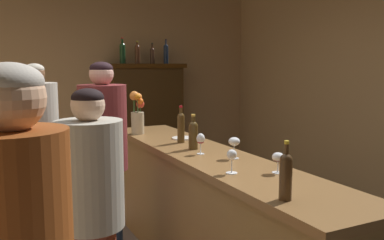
{
  "coord_description": "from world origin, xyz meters",
  "views": [
    {
      "loc": [
        -1.04,
        -2.64,
        1.64
      ],
      "look_at": [
        0.34,
        0.13,
        1.22
      ],
      "focal_mm": 38.66,
      "sensor_mm": 36.0,
      "label": 1
    }
  ],
  "objects_px": {
    "bar_counter": "(208,217)",
    "patron_by_cabinet": "(0,195)",
    "display_bottle_midleft": "(137,53)",
    "patron_near_entrance": "(104,164)",
    "display_cabinet": "(146,120)",
    "wine_bottle_syrah": "(286,174)",
    "display_bottle_left": "(123,52)",
    "patron_in_navy": "(38,150)",
    "flower_arrangement": "(137,113)",
    "cheese_plate": "(183,138)",
    "wine_glass_spare": "(232,156)",
    "wine_glass_mid": "(201,140)",
    "wine_glass_rear": "(278,158)",
    "wine_bottle_chardonnay": "(193,133)",
    "display_bottle_center": "(152,55)",
    "patron_redhead": "(92,218)",
    "wine_bottle_rose": "(181,126)",
    "display_bottle_midright": "(166,53)",
    "wine_glass_front": "(234,142)"
  },
  "relations": [
    {
      "from": "bar_counter",
      "to": "patron_by_cabinet",
      "type": "height_order",
      "value": "patron_by_cabinet"
    },
    {
      "from": "display_cabinet",
      "to": "wine_glass_mid",
      "type": "distance_m",
      "value": 2.9
    },
    {
      "from": "wine_glass_rear",
      "to": "flower_arrangement",
      "type": "relative_size",
      "value": 0.31
    },
    {
      "from": "display_bottle_left",
      "to": "patron_near_entrance",
      "type": "height_order",
      "value": "display_bottle_left"
    },
    {
      "from": "display_bottle_midleft",
      "to": "wine_glass_spare",
      "type": "bearing_deg",
      "value": -99.62
    },
    {
      "from": "patron_in_navy",
      "to": "wine_glass_mid",
      "type": "bearing_deg",
      "value": 4.89
    },
    {
      "from": "wine_glass_front",
      "to": "wine_glass_spare",
      "type": "relative_size",
      "value": 1.03
    },
    {
      "from": "wine_glass_rear",
      "to": "patron_near_entrance",
      "type": "bearing_deg",
      "value": 128.72
    },
    {
      "from": "wine_glass_rear",
      "to": "display_bottle_midright",
      "type": "distance_m",
      "value": 3.66
    },
    {
      "from": "bar_counter",
      "to": "cheese_plate",
      "type": "bearing_deg",
      "value": 81.73
    },
    {
      "from": "display_bottle_midleft",
      "to": "patron_near_entrance",
      "type": "height_order",
      "value": "display_bottle_midleft"
    },
    {
      "from": "wine_glass_rear",
      "to": "patron_in_navy",
      "type": "height_order",
      "value": "patron_in_navy"
    },
    {
      "from": "display_bottle_left",
      "to": "wine_glass_front",
      "type": "bearing_deg",
      "value": -92.58
    },
    {
      "from": "wine_bottle_syrah",
      "to": "wine_bottle_rose",
      "type": "bearing_deg",
      "value": 83.85
    },
    {
      "from": "patron_by_cabinet",
      "to": "patron_redhead",
      "type": "relative_size",
      "value": 1.09
    },
    {
      "from": "patron_near_entrance",
      "to": "wine_bottle_syrah",
      "type": "bearing_deg",
      "value": -27.54
    },
    {
      "from": "display_bottle_midleft",
      "to": "bar_counter",
      "type": "bearing_deg",
      "value": -98.75
    },
    {
      "from": "wine_glass_rear",
      "to": "patron_near_entrance",
      "type": "xyz_separation_m",
      "value": [
        -0.81,
        1.01,
        -0.17
      ]
    },
    {
      "from": "display_bottle_left",
      "to": "display_bottle_center",
      "type": "relative_size",
      "value": 1.22
    },
    {
      "from": "display_bottle_midleft",
      "to": "patron_in_navy",
      "type": "relative_size",
      "value": 0.19
    },
    {
      "from": "wine_bottle_syrah",
      "to": "wine_glass_mid",
      "type": "height_order",
      "value": "wine_bottle_syrah"
    },
    {
      "from": "wine_glass_mid",
      "to": "patron_by_cabinet",
      "type": "xyz_separation_m",
      "value": [
        -1.36,
        -0.16,
        -0.18
      ]
    },
    {
      "from": "wine_glass_mid",
      "to": "flower_arrangement",
      "type": "height_order",
      "value": "flower_arrangement"
    },
    {
      "from": "display_bottle_center",
      "to": "patron_in_navy",
      "type": "relative_size",
      "value": 0.17
    },
    {
      "from": "wine_glass_mid",
      "to": "display_bottle_left",
      "type": "xyz_separation_m",
      "value": [
        0.28,
        2.83,
        0.72
      ]
    },
    {
      "from": "cheese_plate",
      "to": "display_bottle_midleft",
      "type": "bearing_deg",
      "value": 81.11
    },
    {
      "from": "bar_counter",
      "to": "wine_glass_front",
      "type": "bearing_deg",
      "value": -68.38
    },
    {
      "from": "wine_bottle_chardonnay",
      "to": "display_bottle_left",
      "type": "bearing_deg",
      "value": 84.56
    },
    {
      "from": "display_bottle_midleft",
      "to": "patron_redhead",
      "type": "bearing_deg",
      "value": -113.02
    },
    {
      "from": "display_cabinet",
      "to": "patron_by_cabinet",
      "type": "xyz_separation_m",
      "value": [
        -1.95,
        -2.99,
        0.06
      ]
    },
    {
      "from": "flower_arrangement",
      "to": "patron_by_cabinet",
      "type": "bearing_deg",
      "value": -135.19
    },
    {
      "from": "display_cabinet",
      "to": "patron_by_cabinet",
      "type": "relative_size",
      "value": 1.0
    },
    {
      "from": "display_cabinet",
      "to": "display_bottle_midright",
      "type": "relative_size",
      "value": 4.82
    },
    {
      "from": "wine_bottle_syrah",
      "to": "patron_near_entrance",
      "type": "bearing_deg",
      "value": 110.19
    },
    {
      "from": "flower_arrangement",
      "to": "wine_bottle_chardonnay",
      "type": "bearing_deg",
      "value": -80.06
    },
    {
      "from": "flower_arrangement",
      "to": "cheese_plate",
      "type": "relative_size",
      "value": 2.15
    },
    {
      "from": "wine_bottle_chardonnay",
      "to": "patron_in_navy",
      "type": "xyz_separation_m",
      "value": [
        -1.05,
        0.91,
        -0.21
      ]
    },
    {
      "from": "display_bottle_left",
      "to": "patron_in_navy",
      "type": "distance_m",
      "value": 2.35
    },
    {
      "from": "wine_glass_mid",
      "to": "cheese_plate",
      "type": "bearing_deg",
      "value": 76.63
    },
    {
      "from": "patron_in_navy",
      "to": "patron_redhead",
      "type": "height_order",
      "value": "patron_in_navy"
    },
    {
      "from": "wine_bottle_syrah",
      "to": "wine_glass_spare",
      "type": "height_order",
      "value": "wine_bottle_syrah"
    },
    {
      "from": "display_cabinet",
      "to": "wine_bottle_syrah",
      "type": "distance_m",
      "value": 4.0
    },
    {
      "from": "cheese_plate",
      "to": "patron_by_cabinet",
      "type": "xyz_separation_m",
      "value": [
        -1.51,
        -0.8,
        -0.08
      ]
    },
    {
      "from": "wine_bottle_chardonnay",
      "to": "display_bottle_center",
      "type": "bearing_deg",
      "value": 75.57
    },
    {
      "from": "cheese_plate",
      "to": "display_bottle_midright",
      "type": "distance_m",
      "value": 2.46
    },
    {
      "from": "display_cabinet",
      "to": "wine_glass_front",
      "type": "distance_m",
      "value": 3.1
    },
    {
      "from": "display_cabinet",
      "to": "flower_arrangement",
      "type": "distance_m",
      "value": 1.93
    },
    {
      "from": "wine_bottle_chardonnay",
      "to": "wine_glass_mid",
      "type": "bearing_deg",
      "value": -99.64
    },
    {
      "from": "wine_bottle_rose",
      "to": "display_bottle_midright",
      "type": "height_order",
      "value": "display_bottle_midright"
    },
    {
      "from": "display_bottle_left",
      "to": "display_bottle_midleft",
      "type": "relative_size",
      "value": 1.13
    }
  ]
}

